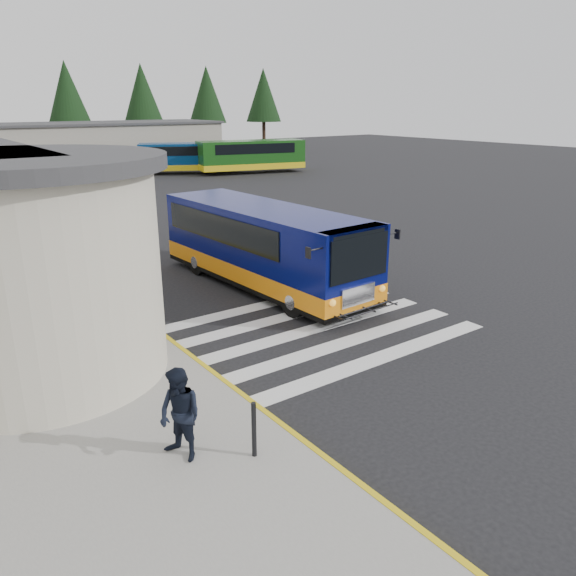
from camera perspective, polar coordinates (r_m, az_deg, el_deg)
ground at (r=16.34m, az=1.97°, el=-3.00°), size 140.00×140.00×0.00m
curb_strip at (r=17.83m, az=-16.53°, el=-1.65°), size 0.12×34.00×0.16m
crosswalk at (r=15.47m, az=2.34°, el=-4.25°), size 8.00×5.35×0.01m
depot_building at (r=56.24m, az=-20.72°, el=13.30°), size 26.40×8.40×4.20m
tree_line at (r=63.92m, az=-23.06°, el=17.72°), size 58.40×4.40×10.00m
transit_bus at (r=18.80m, az=-2.43°, el=4.00°), size 3.48×9.66×2.69m
pedestrian_a at (r=12.34m, az=-16.39°, el=-6.51°), size 0.42×0.59×1.53m
pedestrian_b at (r=9.78m, az=-10.91°, el=-12.55°), size 0.85×0.96×1.65m
bollard at (r=9.84m, az=-3.48°, el=-14.15°), size 0.08×0.08×1.03m
far_bus_a at (r=50.99m, az=-9.96°, el=13.02°), size 8.75×6.06×2.22m
far_bus_b at (r=50.66m, az=-3.77°, el=13.35°), size 9.65×4.63×2.40m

